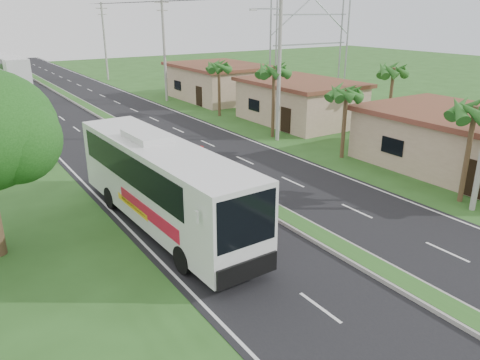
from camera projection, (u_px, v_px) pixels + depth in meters
ground at (390, 277)px, 17.45m from camera, size 180.00×180.00×0.00m
road_asphalt at (165, 151)px, 33.18m from camera, size 14.00×160.00×0.02m
median_strip at (165, 150)px, 33.15m from camera, size 1.20×160.00×0.18m
lane_edge_left at (68, 167)px, 29.73m from camera, size 0.12×160.00×0.01m
lane_edge_right at (243, 138)px, 36.63m from camera, size 0.12×160.00×0.01m
shop_near at (468, 142)px, 28.77m from camera, size 8.60×12.60×3.52m
shop_mid at (300, 101)px, 41.33m from camera, size 7.60×10.60×3.67m
shop_far at (219, 81)px, 52.32m from camera, size 8.60×11.60×3.82m
palm_verge_a at (475, 111)px, 22.83m from camera, size 2.40×2.40×5.45m
palm_verge_b at (346, 93)px, 30.24m from camera, size 2.40×2.40×5.05m
palm_verge_c at (274, 71)px, 35.18m from camera, size 2.40×2.40×5.85m
palm_verge_d at (219, 67)px, 42.71m from camera, size 2.40×2.40×5.25m
palm_behind_shop at (394, 71)px, 36.58m from camera, size 2.40×2.40×5.65m
utility_pole_b at (279, 56)px, 33.84m from camera, size 3.20×0.28×12.00m
utility_pole_c at (164, 48)px, 49.79m from camera, size 1.60×0.28×11.00m
utility_pole_d at (105, 41)px, 65.61m from camera, size 1.60×0.28×10.50m
billboard_lattice at (311, 36)px, 50.05m from camera, size 10.18×1.18×12.07m
coach_bus_main at (161, 179)px, 20.84m from camera, size 3.12×13.02×4.18m
coach_bus_far at (8, 68)px, 62.63m from camera, size 3.55×12.95×3.73m
motorcyclist at (201, 170)px, 26.64m from camera, size 1.83×0.61×2.27m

